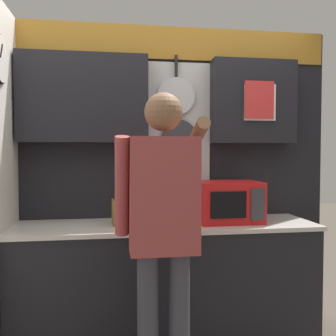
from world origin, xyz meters
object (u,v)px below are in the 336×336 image
(microwave, at_px, (228,202))
(utensil_crock, at_px, (164,210))
(knife_block, at_px, (120,212))
(person, at_px, (163,218))

(microwave, relative_size, utensil_crock, 1.30)
(knife_block, bearing_deg, utensil_crock, -0.07)
(knife_block, relative_size, utensil_crock, 0.74)
(knife_block, distance_m, person, 0.63)
(microwave, xyz_separation_m, utensil_crock, (-0.48, 0.00, -0.05))
(utensil_crock, bearing_deg, person, -97.98)
(microwave, distance_m, utensil_crock, 0.48)
(utensil_crock, relative_size, person, 0.20)
(microwave, bearing_deg, person, -134.15)
(knife_block, height_order, utensil_crock, utensil_crock)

